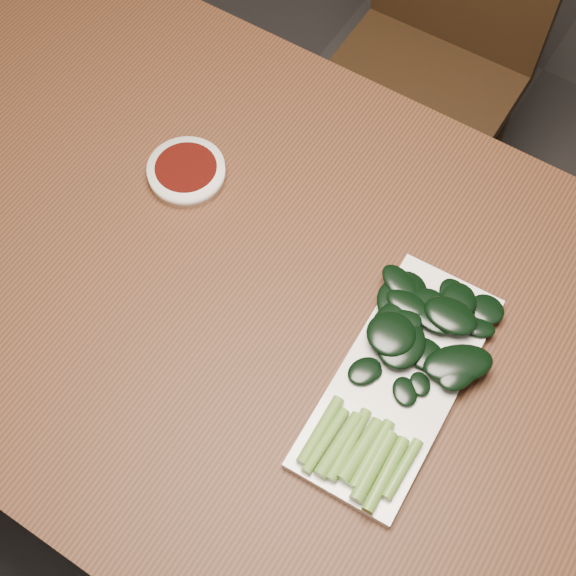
# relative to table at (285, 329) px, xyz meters

# --- Properties ---
(ground) EXTENTS (6.00, 6.00, 0.00)m
(ground) POSITION_rel_table_xyz_m (0.00, 0.00, -0.68)
(ground) COLOR #292727
(ground) RESTS_ON ground
(table) EXTENTS (1.40, 0.80, 0.75)m
(table) POSITION_rel_table_xyz_m (0.00, 0.00, 0.00)
(table) COLOR #402212
(table) RESTS_ON ground
(chair_far) EXTENTS (0.38, 0.38, 0.89)m
(chair_far) POSITION_rel_table_xyz_m (-0.13, 0.75, -0.19)
(chair_far) COLOR black
(chair_far) RESTS_ON ground
(sauce_bowl) EXTENTS (0.11, 0.11, 0.02)m
(sauce_bowl) POSITION_rel_table_xyz_m (-0.23, 0.10, 0.08)
(sauce_bowl) COLOR white
(sauce_bowl) RESTS_ON table
(serving_plate) EXTENTS (0.16, 0.34, 0.01)m
(serving_plate) POSITION_rel_table_xyz_m (0.18, -0.01, 0.08)
(serving_plate) COLOR white
(serving_plate) RESTS_ON table
(gai_lan) EXTENTS (0.20, 0.33, 0.03)m
(gai_lan) POSITION_rel_table_xyz_m (0.18, 0.01, 0.10)
(gai_lan) COLOR #5A842D
(gai_lan) RESTS_ON serving_plate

